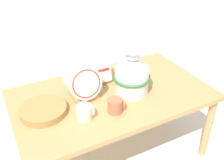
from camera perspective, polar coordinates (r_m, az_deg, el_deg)
ground_plane at (r=2.25m, az=0.00°, el=-15.33°), size 14.00×14.00×0.00m
display_table at (r=1.90m, az=0.00°, el=-4.40°), size 1.39×0.81×0.59m
ceramic_vase at (r=1.81m, az=4.35°, el=1.24°), size 0.26×0.26×0.34m
dish_rack_round_plates at (r=1.79m, az=-6.33°, el=-0.65°), size 0.23×0.21×0.25m
dish_rack_square_plates at (r=1.99m, az=-3.64°, el=1.84°), size 0.19×0.20×0.21m
wicker_charger_stack at (r=1.73m, az=-14.73°, el=-6.32°), size 0.30×0.30×0.04m
mug_cream_glaze at (r=1.63m, az=-5.88°, el=-6.95°), size 0.11×0.10×0.09m
mug_terracotta_glaze at (r=1.67m, az=0.82°, el=-5.53°), size 0.11×0.10×0.09m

